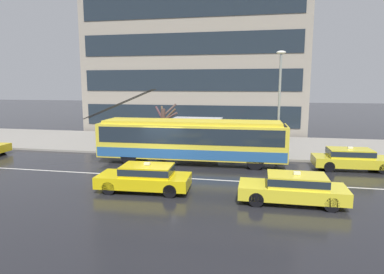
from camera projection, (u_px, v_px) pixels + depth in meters
ground_plane at (158, 171)px, 19.79m from camera, size 160.00×160.00×0.00m
sidewalk_slab at (189, 144)px, 28.57m from camera, size 80.00×10.00×0.14m
lane_centre_line at (152, 176)px, 18.62m from camera, size 72.00×0.14×0.01m
trolleybus at (192, 139)px, 21.65m from camera, size 13.31×2.88×4.80m
taxi_oncoming_near at (145, 176)px, 16.03m from camera, size 4.47×2.01×1.39m
taxi_ahead_of_bus at (351, 158)px, 20.02m from camera, size 4.57×1.93×1.39m
taxi_oncoming_far at (294, 187)px, 14.36m from camera, size 4.50×1.73×1.39m
bus_shelter at (198, 126)px, 24.60m from camera, size 3.52×1.76×2.51m
pedestrian_at_shelter at (160, 129)px, 25.46m from camera, size 1.23×1.23×1.95m
pedestrian_approaching_curb at (232, 128)px, 25.56m from camera, size 1.46×1.46×2.01m
street_lamp at (279, 96)px, 22.19m from camera, size 0.60×0.32×7.09m
street_tree_bare at (164, 124)px, 26.24m from camera, size 1.98×1.21×3.42m
office_tower_corner_left at (201, 50)px, 40.02m from camera, size 23.53×15.38×18.12m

